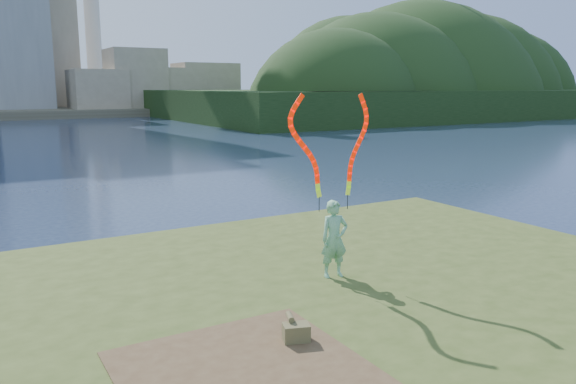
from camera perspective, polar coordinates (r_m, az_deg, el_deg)
ground at (r=11.78m, az=-1.59°, el=-12.14°), size 320.00×320.00×0.00m
grassy_knoll at (r=9.87m, az=5.05°, el=-14.75°), size 20.00×18.00×0.80m
dirt_patch at (r=7.95m, az=-4.55°, el=-17.57°), size 3.20×3.00×0.02m
wooded_hill at (r=95.10m, az=12.75°, el=7.77°), size 78.00×50.00×63.00m
woman_with_ribbons at (r=11.12m, az=4.73°, el=-1.53°), size 2.00×0.50×3.95m
canvas_bag at (r=8.65m, az=0.79°, el=-14.02°), size 0.46×0.51×0.37m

